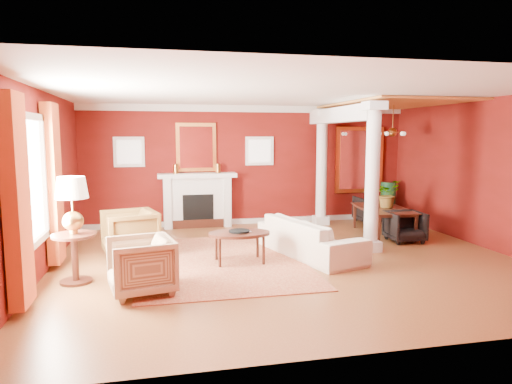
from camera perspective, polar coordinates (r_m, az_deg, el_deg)
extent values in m
plane|color=brown|center=(8.13, 4.08, -8.50)|extent=(8.00, 8.00, 0.00)
cube|color=maroon|center=(11.26, -0.85, 3.37)|extent=(8.00, 0.04, 2.90)
cube|color=maroon|center=(4.64, 16.42, -2.32)|extent=(8.00, 0.04, 2.90)
cube|color=maroon|center=(7.76, -25.49, 0.98)|extent=(0.04, 7.00, 2.90)
cube|color=maroon|center=(9.77, 27.32, 2.00)|extent=(0.04, 7.00, 2.90)
cube|color=white|center=(7.86, 4.27, 12.31)|extent=(8.00, 7.00, 0.04)
cube|color=silver|center=(11.00, -7.32, -1.23)|extent=(1.60, 0.34, 1.20)
cube|color=black|center=(10.85, -7.23, -2.15)|extent=(0.72, 0.03, 0.70)
cube|color=black|center=(10.91, -7.20, -3.96)|extent=(1.20, 0.05, 0.20)
cube|color=silver|center=(10.88, -7.36, 2.07)|extent=(1.85, 0.42, 0.10)
cube|color=silver|center=(10.93, -10.97, -1.36)|extent=(0.16, 0.40, 1.20)
cube|color=silver|center=(11.05, -3.69, -1.15)|extent=(0.16, 0.40, 1.20)
cube|color=#EAA044|center=(11.01, -7.49, 5.57)|extent=(0.95, 0.06, 1.15)
cube|color=white|center=(10.98, -7.47, 5.57)|extent=(0.78, 0.02, 0.98)
cube|color=silver|center=(11.01, -15.58, 4.85)|extent=(0.70, 0.06, 0.70)
cube|color=white|center=(10.97, -15.59, 4.84)|extent=(0.54, 0.02, 0.54)
cube|color=silver|center=(11.26, 0.43, 5.16)|extent=(0.70, 0.06, 0.70)
cube|color=white|center=(11.23, 0.47, 5.15)|extent=(0.54, 0.02, 0.54)
cube|color=white|center=(7.17, -26.50, 1.27)|extent=(0.03, 1.30, 1.70)
cube|color=silver|center=(6.48, -27.71, 0.66)|extent=(0.08, 0.10, 1.90)
cube|color=silver|center=(7.84, -25.00, 1.79)|extent=(0.08, 0.10, 1.90)
cube|color=#B13C1E|center=(6.20, -27.74, -1.00)|extent=(0.18, 0.55, 2.60)
cube|color=#B13C1E|center=(8.13, -24.01, 0.95)|extent=(0.18, 0.55, 2.60)
cube|color=silver|center=(8.98, 14.08, -6.53)|extent=(0.34, 0.34, 0.20)
cylinder|color=silver|center=(8.77, 14.35, 2.08)|extent=(0.26, 0.26, 2.50)
cube|color=silver|center=(8.75, 14.61, 10.39)|extent=(0.36, 0.36, 0.16)
cube|color=silver|center=(11.41, 8.08, -3.49)|extent=(0.34, 0.34, 0.20)
cylinder|color=silver|center=(11.24, 8.20, 3.29)|extent=(0.26, 0.26, 2.50)
cube|color=silver|center=(11.23, 8.32, 9.77)|extent=(0.36, 0.36, 0.16)
cube|color=silver|center=(10.20, 10.50, 9.44)|extent=(0.30, 3.20, 0.32)
cube|color=#C57E3A|center=(10.57, 16.71, 10.53)|extent=(2.30, 3.40, 0.04)
cube|color=#EAA044|center=(12.12, 12.79, 3.94)|extent=(1.30, 0.06, 1.70)
cube|color=white|center=(12.09, 12.86, 3.93)|extent=(1.10, 0.02, 1.50)
cylinder|color=#A27232|center=(10.63, 16.76, 8.92)|extent=(0.02, 0.02, 0.65)
sphere|color=#A27232|center=(10.62, 16.69, 7.17)|extent=(0.20, 0.20, 0.20)
sphere|color=silver|center=(10.76, 18.00, 6.95)|extent=(0.09, 0.09, 0.09)
sphere|color=silver|center=(10.90, 16.41, 7.01)|extent=(0.09, 0.09, 0.09)
sphere|color=silver|center=(10.66, 15.18, 7.06)|extent=(0.09, 0.09, 0.09)
sphere|color=silver|center=(10.37, 16.02, 7.03)|extent=(0.09, 0.09, 0.09)
sphere|color=silver|center=(10.43, 17.82, 6.97)|extent=(0.09, 0.09, 0.09)
cube|color=silver|center=(11.21, -0.82, 10.36)|extent=(8.00, 0.08, 0.16)
cube|color=silver|center=(11.39, -0.80, -3.64)|extent=(8.00, 0.08, 0.12)
cube|color=maroon|center=(8.04, -4.41, -8.62)|extent=(2.81, 3.75, 0.01)
imported|color=beige|center=(8.40, 6.77, -4.84)|extent=(1.31, 2.41, 0.90)
imported|color=black|center=(8.59, -15.50, -4.72)|extent=(1.05, 1.09, 0.93)
imported|color=tan|center=(6.57, -14.19, -8.58)|extent=(0.94, 0.98, 0.87)
cylinder|color=black|center=(7.85, -2.10, -5.22)|extent=(1.06, 1.06, 0.05)
cylinder|color=black|center=(7.63, -4.56, -7.69)|extent=(0.05, 0.05, 0.48)
cylinder|color=black|center=(7.76, 0.95, -7.41)|extent=(0.05, 0.05, 0.48)
cylinder|color=black|center=(8.08, -5.00, -6.85)|extent=(0.05, 0.05, 0.48)
cylinder|color=black|center=(8.20, 0.20, -6.61)|extent=(0.05, 0.05, 0.48)
imported|color=black|center=(7.80, -1.96, -4.27)|extent=(0.16, 0.08, 0.22)
cylinder|color=black|center=(7.44, -21.55, -10.33)|extent=(0.47, 0.47, 0.04)
cylinder|color=black|center=(7.35, -21.67, -7.79)|extent=(0.10, 0.10, 0.72)
cylinder|color=black|center=(7.27, -21.80, -5.04)|extent=(0.64, 0.64, 0.04)
sphere|color=#A27232|center=(7.23, -21.88, -3.40)|extent=(0.30, 0.30, 0.30)
cylinder|color=#A27232|center=(7.19, -21.96, -1.74)|extent=(0.03, 0.03, 0.32)
cone|color=silver|center=(7.16, -22.07, 0.52)|extent=(0.47, 0.47, 0.32)
imported|color=black|center=(10.44, 15.80, -2.58)|extent=(0.77, 1.76, 0.95)
imported|color=black|center=(9.88, 18.14, -3.94)|extent=(0.70, 0.66, 0.70)
imported|color=black|center=(11.84, 14.13, -1.95)|extent=(0.72, 0.68, 0.73)
sphere|color=#133C1F|center=(12.12, 16.11, -2.59)|extent=(0.42, 0.42, 0.42)
cylinder|color=#133C1F|center=(12.08, 16.16, -1.17)|extent=(0.38, 0.38, 1.01)
imported|color=#26591E|center=(10.39, 16.13, 1.34)|extent=(0.75, 0.78, 0.48)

